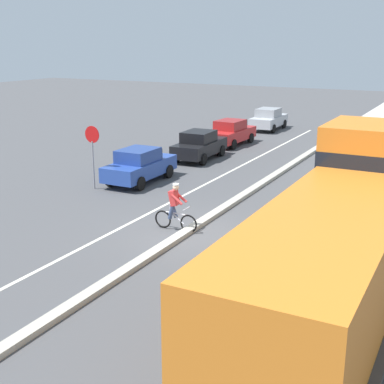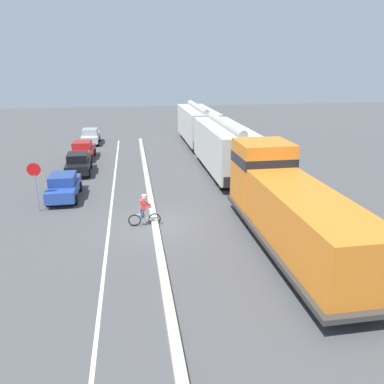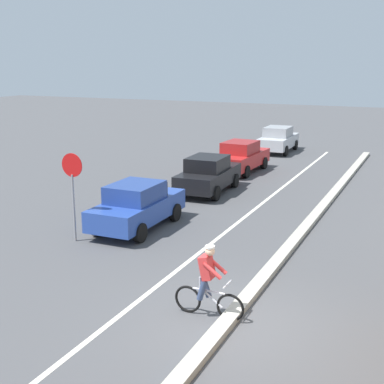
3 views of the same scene
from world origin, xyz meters
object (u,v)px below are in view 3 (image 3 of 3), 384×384
at_px(parked_car_blue, 137,206).
at_px(cyclist, 208,283).
at_px(parked_car_black, 208,174).
at_px(parked_car_red, 241,157).
at_px(stop_sign, 73,180).
at_px(parked_car_silver, 278,139).

distance_m(parked_car_blue, cyclist, 7.00).
bearing_deg(parked_car_black, parked_car_blue, -91.93).
relative_size(parked_car_red, cyclist, 2.49).
bearing_deg(parked_car_blue, stop_sign, -119.63).
height_order(parked_car_blue, parked_car_black, same).
distance_m(cyclist, stop_sign, 6.81).
bearing_deg(parked_car_black, stop_sign, -99.69).
bearing_deg(parked_car_red, parked_car_blue, -90.08).
bearing_deg(parked_car_black, parked_car_red, 92.18).
bearing_deg(cyclist, parked_car_blue, 133.45).
distance_m(parked_car_blue, parked_car_red, 10.62).
xyz_separation_m(parked_car_black, parked_car_red, (-0.18, 4.78, 0.00)).
bearing_deg(parked_car_silver, stop_sign, -93.55).
distance_m(parked_car_blue, stop_sign, 2.61).
bearing_deg(stop_sign, parked_car_silver, 86.45).
relative_size(parked_car_blue, parked_car_black, 0.99).
xyz_separation_m(cyclist, stop_sign, (-5.96, 3.07, 1.21)).
bearing_deg(cyclist, stop_sign, 152.74).
relative_size(parked_car_silver, cyclist, 2.47).
relative_size(parked_car_black, parked_car_red, 1.00).
distance_m(parked_car_silver, cyclist, 23.11).
distance_m(parked_car_blue, parked_car_black, 5.85).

